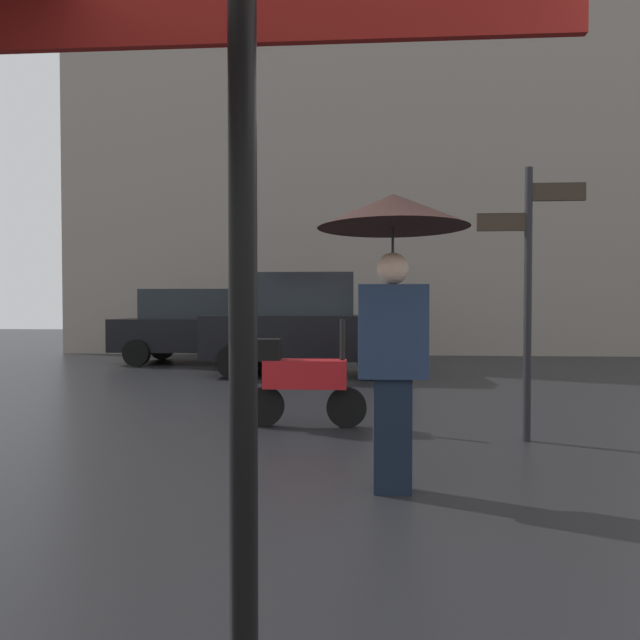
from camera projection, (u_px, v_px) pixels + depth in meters
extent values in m
cylinder|color=black|center=(243.00, 356.00, 1.40)|extent=(0.07, 0.07, 2.50)
cube|color=maroon|center=(70.00, 15.00, 1.87)|extent=(3.46, 0.03, 0.24)
cube|color=black|center=(392.00, 435.00, 4.03)|extent=(0.28, 0.18, 0.85)
cube|color=#1E2D47|center=(392.00, 331.00, 4.01)|extent=(0.51, 0.23, 0.69)
sphere|color=beige|center=(393.00, 269.00, 4.00)|extent=(0.24, 0.24, 0.24)
cylinder|color=black|center=(393.00, 249.00, 4.00)|extent=(0.02, 0.02, 0.30)
cone|color=black|center=(393.00, 211.00, 3.99)|extent=(1.12, 1.12, 0.25)
cylinder|color=black|center=(347.00, 407.00, 6.20)|extent=(0.46, 0.09, 0.46)
cylinder|color=black|center=(264.00, 406.00, 6.26)|extent=(0.46, 0.09, 0.46)
cube|color=red|center=(305.00, 374.00, 6.22)|extent=(0.95, 0.32, 0.32)
cube|color=black|center=(268.00, 349.00, 6.24)|extent=(0.28, 0.28, 0.24)
cylinder|color=black|center=(342.00, 344.00, 6.19)|extent=(0.06, 0.06, 0.55)
cube|color=black|center=(308.00, 336.00, 11.08)|extent=(4.10, 1.74, 0.87)
cube|color=black|center=(298.00, 295.00, 11.07)|extent=(2.25, 1.60, 0.84)
cylinder|color=black|center=(372.00, 354.00, 11.87)|extent=(0.67, 0.18, 0.67)
cylinder|color=black|center=(375.00, 362.00, 10.14)|extent=(0.67, 0.18, 0.67)
cylinder|color=black|center=(252.00, 354.00, 12.04)|extent=(0.67, 0.18, 0.67)
cylinder|color=black|center=(235.00, 362.00, 10.31)|extent=(0.67, 0.18, 0.67)
cube|color=black|center=(205.00, 335.00, 13.27)|extent=(4.21, 1.67, 0.78)
cube|color=black|center=(196.00, 304.00, 13.27)|extent=(2.31, 1.53, 0.71)
cylinder|color=black|center=(265.00, 348.00, 14.03)|extent=(0.62, 0.18, 0.62)
cylinder|color=black|center=(253.00, 354.00, 12.36)|extent=(0.62, 0.18, 0.62)
cylinder|color=black|center=(162.00, 348.00, 14.20)|extent=(0.62, 0.18, 0.62)
cylinder|color=black|center=(137.00, 353.00, 12.54)|extent=(0.62, 0.18, 0.62)
cylinder|color=black|center=(528.00, 305.00, 5.53)|extent=(0.08, 0.08, 2.79)
cube|color=#33281E|center=(557.00, 192.00, 5.49)|extent=(0.56, 0.04, 0.18)
cube|color=#33281E|center=(502.00, 222.00, 5.53)|extent=(0.52, 0.04, 0.18)
cube|color=gray|center=(365.00, 99.00, 16.53)|extent=(17.76, 2.60, 15.46)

